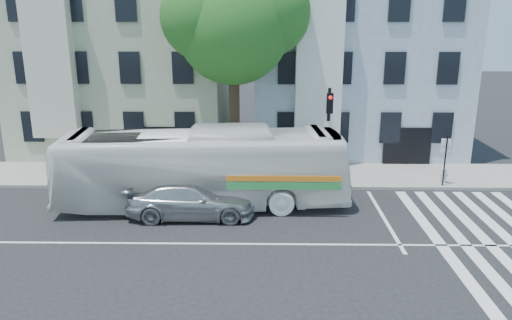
{
  "coord_description": "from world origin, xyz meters",
  "views": [
    {
      "loc": [
        1.49,
        -16.68,
        8.04
      ],
      "look_at": [
        1.2,
        2.81,
        2.4
      ],
      "focal_mm": 35.0,
      "sensor_mm": 36.0,
      "label": 1
    }
  ],
  "objects_px": {
    "traffic_signal": "(329,123)",
    "sedan": "(191,199)",
    "fire_hydrant": "(444,175)",
    "bus": "(203,168)"
  },
  "relations": [
    {
      "from": "bus",
      "to": "traffic_signal",
      "type": "bearing_deg",
      "value": -66.7
    },
    {
      "from": "traffic_signal",
      "to": "fire_hydrant",
      "type": "xyz_separation_m",
      "value": [
        5.75,
        -0.03,
        -2.55
      ]
    },
    {
      "from": "traffic_signal",
      "to": "fire_hydrant",
      "type": "distance_m",
      "value": 6.29
    },
    {
      "from": "sedan",
      "to": "traffic_signal",
      "type": "bearing_deg",
      "value": -56.65
    },
    {
      "from": "bus",
      "to": "fire_hydrant",
      "type": "xyz_separation_m",
      "value": [
        11.47,
        2.96,
        -1.19
      ]
    },
    {
      "from": "bus",
      "to": "fire_hydrant",
      "type": "distance_m",
      "value": 11.91
    },
    {
      "from": "traffic_signal",
      "to": "fire_hydrant",
      "type": "bearing_deg",
      "value": 5.48
    },
    {
      "from": "bus",
      "to": "traffic_signal",
      "type": "xyz_separation_m",
      "value": [
        5.72,
        2.99,
        1.36
      ]
    },
    {
      "from": "sedan",
      "to": "traffic_signal",
      "type": "height_order",
      "value": "traffic_signal"
    },
    {
      "from": "traffic_signal",
      "to": "sedan",
      "type": "bearing_deg",
      "value": -139.77
    }
  ]
}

